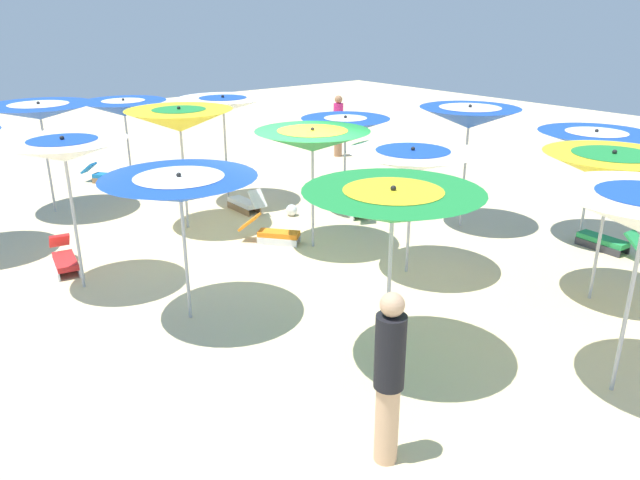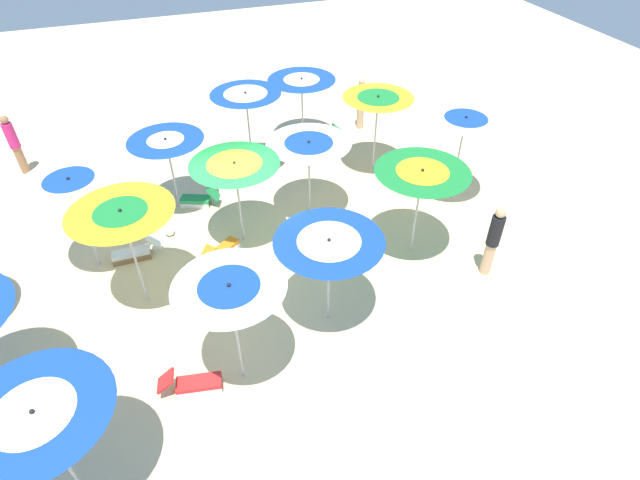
# 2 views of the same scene
# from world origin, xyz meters

# --- Properties ---
(ground) EXTENTS (41.85, 41.85, 0.04)m
(ground) POSITION_xyz_m (0.00, 0.00, -0.02)
(ground) COLOR beige
(beach_umbrella_0) EXTENTS (2.12, 2.12, 2.21)m
(beach_umbrella_0) POSITION_xyz_m (5.02, -3.19, 1.98)
(beach_umbrella_0) COLOR #B2B2B7
(beach_umbrella_0) RESTS_ON ground
(beach_umbrella_1) EXTENTS (1.99, 1.99, 2.54)m
(beach_umbrella_1) POSITION_xyz_m (3.80, -1.18, 2.28)
(beach_umbrella_1) COLOR #B2B2B7
(beach_umbrella_1) RESTS_ON ground
(beach_umbrella_2) EXTENTS (1.94, 1.94, 2.15)m
(beach_umbrella_2) POSITION_xyz_m (2.61, 1.20, 1.91)
(beach_umbrella_2) COLOR #B2B2B7
(beach_umbrella_2) RESTS_ON ground
(beach_umbrella_3) EXTENTS (2.04, 2.04, 2.51)m
(beach_umbrella_3) POSITION_xyz_m (0.83, 3.35, 2.29)
(beach_umbrella_3) COLOR #B2B2B7
(beach_umbrella_3) RESTS_ON ground
(beach_umbrella_4) EXTENTS (2.12, 2.12, 2.21)m
(beach_umbrella_4) POSITION_xyz_m (-0.28, 6.35, 1.97)
(beach_umbrella_4) COLOR #B2B2B7
(beach_umbrella_4) RESTS_ON ground
(beach_umbrella_5) EXTENTS (2.01, 2.01, 2.40)m
(beach_umbrella_5) POSITION_xyz_m (2.66, -4.70, 2.13)
(beach_umbrella_5) COLOR #B2B2B7
(beach_umbrella_5) RESTS_ON ground
(beach_umbrella_6) EXTENTS (2.15, 2.15, 2.21)m
(beach_umbrella_6) POSITION_xyz_m (1.15, -2.14, 1.98)
(beach_umbrella_6) COLOR #B2B2B7
(beach_umbrella_6) RESTS_ON ground
(beach_umbrella_7) EXTENTS (2.11, 2.11, 2.31)m
(beach_umbrella_7) POSITION_xyz_m (0.62, -0.17, 2.07)
(beach_umbrella_7) COLOR #B2B2B7
(beach_umbrella_7) RESTS_ON ground
(beach_umbrella_8) EXTENTS (2.11, 2.11, 2.52)m
(beach_umbrella_8) POSITION_xyz_m (-0.74, 2.36, 2.25)
(beach_umbrella_8) COLOR #B2B2B7
(beach_umbrella_8) RESTS_ON ground
(beach_umbrella_9) EXTENTS (2.29, 2.29, 2.47)m
(beach_umbrella_9) POSITION_xyz_m (-2.59, 5.21, 2.25)
(beach_umbrella_9) COLOR #B2B2B7
(beach_umbrella_9) RESTS_ON ground
(beach_umbrella_11) EXTENTS (2.16, 2.16, 2.39)m
(beach_umbrella_11) POSITION_xyz_m (-1.21, -4.02, 2.13)
(beach_umbrella_11) COLOR #B2B2B7
(beach_umbrella_11) RESTS_ON ground
(beach_umbrella_12) EXTENTS (2.16, 2.16, 2.22)m
(beach_umbrella_12) POSITION_xyz_m (-2.60, -1.30, 1.99)
(beach_umbrella_12) COLOR #B2B2B7
(beach_umbrella_12) RESTS_ON ground
(beach_umbrella_13) EXTENTS (1.93, 1.93, 2.52)m
(beach_umbrella_13) POSITION_xyz_m (-3.47, 0.77, 2.29)
(beach_umbrella_13) COLOR #B2B2B7
(beach_umbrella_13) RESTS_ON ground
(lounger_0) EXTENTS (0.96, 1.20, 0.52)m
(lounger_0) POSITION_xyz_m (-0.76, 6.85, 0.19)
(lounger_0) COLOR olive
(lounger_0) RESTS_ON ground
(lounger_1) EXTENTS (0.36, 1.19, 0.60)m
(lounger_1) POSITION_xyz_m (0.79, 2.50, 0.20)
(lounger_1) COLOR olive
(lounger_1) RESTS_ON ground
(lounger_2) EXTENTS (0.56, 1.22, 0.54)m
(lounger_2) POSITION_xyz_m (-3.47, 1.70, 0.20)
(lounger_2) COLOR silver
(lounger_2) RESTS_ON ground
(lounger_3) EXTENTS (0.42, 1.27, 0.52)m
(lounger_3) POSITION_xyz_m (4.84, -3.82, 0.19)
(lounger_3) COLOR #333338
(lounger_3) RESTS_ON ground
(lounger_4) EXTENTS (0.75, 1.14, 0.62)m
(lounger_4) POSITION_xyz_m (2.51, 0.67, 0.21)
(lounger_4) COLOR silver
(lounger_4) RESTS_ON ground
(lounger_5) EXTENTS (1.00, 1.13, 0.57)m
(lounger_5) POSITION_xyz_m (0.15, 0.48, 0.20)
(lounger_5) COLOR silver
(lounger_5) RESTS_ON ground
(beachgoer_1) EXTENTS (0.30, 0.30, 1.88)m
(beachgoer_1) POSITION_xyz_m (-2.49, -5.32, 1.00)
(beachgoer_1) COLOR #D8A87F
(beachgoer_1) RESTS_ON ground
(beachgoer_2) EXTENTS (0.30, 0.30, 1.86)m
(beachgoer_2) POSITION_xyz_m (6.01, 5.42, 0.98)
(beachgoer_2) COLOR #A3704C
(beachgoer_2) RESTS_ON ground
(beach_ball) EXTENTS (0.25, 0.25, 0.25)m
(beach_ball) POSITION_xyz_m (1.42, 1.61, 0.13)
(beach_ball) COLOR white
(beach_ball) RESTS_ON ground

